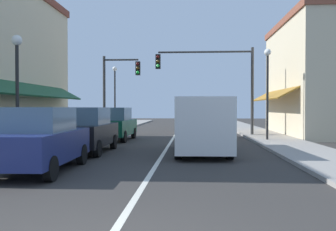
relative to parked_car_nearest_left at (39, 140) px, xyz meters
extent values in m
plane|color=#33302D|center=(3.07, 12.33, -0.88)|extent=(80.00, 80.00, 0.00)
cube|color=gray|center=(-2.43, 12.33, -0.82)|extent=(2.60, 56.00, 0.12)
cube|color=gray|center=(8.57, 12.33, -0.82)|extent=(2.60, 56.00, 0.12)
cube|color=silver|center=(3.07, 12.33, -0.88)|extent=(0.14, 52.00, 0.01)
cube|color=slate|center=(-3.79, 6.33, 0.52)|extent=(0.08, 10.64, 1.80)
cube|color=#194C2D|center=(-3.18, 6.33, 1.72)|extent=(1.27, 11.76, 0.73)
cube|color=slate|center=(-3.79, 9.41, 4.50)|extent=(0.08, 1.10, 1.30)
cube|color=beige|center=(12.32, 14.33, 2.59)|extent=(4.90, 10.00, 6.94)
cube|color=brown|center=(12.32, 14.33, 6.27)|extent=(5.10, 10.20, 0.40)
cube|color=slate|center=(9.93, 14.33, 0.52)|extent=(0.08, 7.60, 1.80)
cube|color=olive|center=(9.32, 14.33, 1.72)|extent=(1.27, 8.40, 0.73)
cube|color=slate|center=(9.93, 12.13, 4.12)|extent=(0.08, 1.10, 1.30)
cube|color=slate|center=(9.93, 16.53, 4.12)|extent=(0.08, 1.10, 1.30)
cube|color=navy|center=(0.00, 0.03, -0.17)|extent=(1.82, 4.14, 0.80)
cube|color=slate|center=(0.00, -0.07, 0.56)|extent=(1.57, 2.04, 0.66)
cylinder|color=black|center=(-0.82, 1.36, -0.57)|extent=(0.21, 0.62, 0.62)
cylinder|color=black|center=(0.76, 1.40, -0.57)|extent=(0.21, 0.62, 0.62)
cylinder|color=black|center=(0.82, -1.31, -0.57)|extent=(0.21, 0.62, 0.62)
cube|color=black|center=(0.03, 4.41, -0.17)|extent=(1.73, 4.10, 0.80)
cube|color=slate|center=(0.03, 4.31, 0.56)|extent=(1.52, 2.00, 0.66)
cylinder|color=black|center=(-0.76, 5.76, -0.57)|extent=(0.20, 0.62, 0.62)
cylinder|color=black|center=(0.82, 5.76, -0.57)|extent=(0.20, 0.62, 0.62)
cylinder|color=black|center=(-0.76, 3.06, -0.57)|extent=(0.20, 0.62, 0.62)
cylinder|color=black|center=(0.82, 3.06, -0.57)|extent=(0.20, 0.62, 0.62)
cube|color=#0F4C33|center=(0.00, 9.91, -0.17)|extent=(1.82, 4.14, 0.80)
cube|color=slate|center=(-0.01, 9.81, 0.56)|extent=(1.57, 2.04, 0.66)
cylinder|color=black|center=(-0.76, 11.28, -0.57)|extent=(0.22, 0.62, 0.62)
cylinder|color=black|center=(0.82, 11.24, -0.57)|extent=(0.22, 0.62, 0.62)
cylinder|color=black|center=(-0.83, 8.58, -0.57)|extent=(0.22, 0.62, 0.62)
cylinder|color=black|center=(0.75, 8.54, -0.57)|extent=(0.22, 0.62, 0.62)
cube|color=silver|center=(4.53, 4.38, 0.29)|extent=(2.08, 5.05, 1.90)
cube|color=slate|center=(4.47, 6.78, 0.72)|extent=(1.73, 0.32, 0.84)
cube|color=black|center=(4.47, 6.96, -0.40)|extent=(1.87, 0.25, 0.24)
cylinder|color=black|center=(3.61, 5.91, -0.52)|extent=(0.26, 0.73, 0.72)
cylinder|color=black|center=(5.38, 5.95, -0.52)|extent=(0.26, 0.73, 0.72)
cylinder|color=black|center=(3.69, 2.81, -0.52)|extent=(0.26, 0.73, 0.72)
cylinder|color=black|center=(5.45, 2.85, -0.52)|extent=(0.26, 0.73, 0.72)
cylinder|color=#333333|center=(7.87, 13.35, 1.86)|extent=(0.18, 0.18, 5.48)
cylinder|color=#333333|center=(4.96, 13.35, 4.35)|extent=(5.82, 0.12, 0.12)
cube|color=black|center=(2.05, 13.17, 3.75)|extent=(0.30, 0.24, 0.90)
sphere|color=#420F0F|center=(2.05, 13.04, 4.03)|extent=(0.20, 0.20, 0.20)
sphere|color=#3D2D0C|center=(2.05, 13.04, 3.75)|extent=(0.20, 0.20, 0.20)
sphere|color=green|center=(2.05, 13.04, 3.47)|extent=(0.20, 0.20, 0.20)
cylinder|color=#333333|center=(-1.73, 14.76, 1.73)|extent=(0.18, 0.18, 5.22)
cylinder|color=#333333|center=(-0.57, 14.76, 4.09)|extent=(2.31, 0.12, 0.12)
cube|color=black|center=(0.59, 14.58, 3.49)|extent=(0.30, 0.24, 0.90)
sphere|color=#420F0F|center=(0.59, 14.45, 3.77)|extent=(0.20, 0.20, 0.20)
sphere|color=#3D2D0C|center=(0.59, 14.45, 3.49)|extent=(0.20, 0.20, 0.20)
sphere|color=green|center=(0.59, 14.45, 3.21)|extent=(0.20, 0.20, 0.20)
cylinder|color=black|center=(-1.86, 2.59, 1.07)|extent=(0.12, 0.12, 3.91)
sphere|color=white|center=(-1.86, 2.59, 3.21)|extent=(0.36, 0.36, 0.36)
cylinder|color=black|center=(8.05, 9.59, 1.34)|extent=(0.12, 0.12, 4.44)
sphere|color=white|center=(8.05, 9.59, 3.74)|extent=(0.36, 0.36, 0.36)
cylinder|color=black|center=(-1.93, 19.19, 1.46)|extent=(0.12, 0.12, 4.67)
sphere|color=white|center=(-1.93, 19.19, 3.97)|extent=(0.36, 0.36, 0.36)
camera|label=1|loc=(4.17, -9.88, 0.87)|focal=39.78mm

